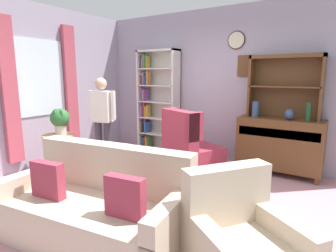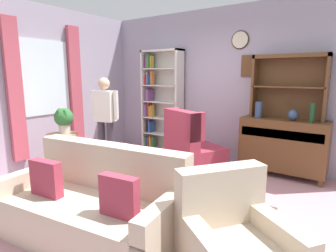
% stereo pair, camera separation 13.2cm
% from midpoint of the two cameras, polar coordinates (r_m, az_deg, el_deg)
% --- Properties ---
extents(ground_plane, '(5.40, 4.60, 0.02)m').
position_cam_midpoint_polar(ground_plane, '(3.83, -4.00, -14.59)').
color(ground_plane, '#C68C93').
extents(wall_back, '(5.00, 0.09, 2.80)m').
position_cam_midpoint_polar(wall_back, '(5.33, 9.82, 8.13)').
color(wall_back, '#A399AD').
rests_on(wall_back, ground_plane).
extents(wall_left, '(0.16, 4.20, 2.80)m').
position_cam_midpoint_polar(wall_left, '(5.39, -26.25, 7.17)').
color(wall_left, '#A399AD').
rests_on(wall_left, ground_plane).
extents(area_rug, '(2.47, 1.89, 0.01)m').
position_cam_midpoint_polar(area_rug, '(3.50, -4.34, -16.89)').
color(area_rug, brown).
rests_on(area_rug, ground_plane).
extents(bookshelf, '(0.90, 0.30, 2.10)m').
position_cam_midpoint_polar(bookshelf, '(5.85, -3.16, 4.83)').
color(bookshelf, silver).
rests_on(bookshelf, ground_plane).
extents(sideboard, '(1.30, 0.45, 0.92)m').
position_cam_midpoint_polar(sideboard, '(4.84, 21.04, -3.38)').
color(sideboard, brown).
rests_on(sideboard, ground_plane).
extents(sideboard_hutch, '(1.10, 0.26, 1.00)m').
position_cam_midpoint_polar(sideboard_hutch, '(4.82, 22.15, 9.12)').
color(sideboard_hutch, brown).
rests_on(sideboard_hutch, sideboard).
extents(vase_tall, '(0.11, 0.11, 0.26)m').
position_cam_midpoint_polar(vase_tall, '(4.76, 16.68, 3.28)').
color(vase_tall, '#33476B').
rests_on(vase_tall, sideboard).
extents(vase_round, '(0.15, 0.15, 0.17)m').
position_cam_midpoint_polar(vase_round, '(4.67, 22.83, 2.20)').
color(vase_round, '#33476B').
rests_on(vase_round, sideboard).
extents(bottle_wine, '(0.07, 0.07, 0.29)m').
position_cam_midpoint_polar(bottle_wine, '(4.60, 26.01, 2.58)').
color(bottle_wine, '#194223').
rests_on(bottle_wine, sideboard).
extents(couch_floral, '(1.89, 1.07, 0.90)m').
position_cam_midpoint_polar(couch_floral, '(2.95, -15.52, -16.03)').
color(couch_floral, beige).
rests_on(couch_floral, ground_plane).
extents(armchair_floral, '(1.07, 1.07, 0.88)m').
position_cam_midpoint_polar(armchair_floral, '(2.39, 13.41, -23.41)').
color(armchair_floral, beige).
rests_on(armchair_floral, ground_plane).
extents(wingback_chair, '(1.04, 1.05, 1.05)m').
position_cam_midpoint_polar(wingback_chair, '(4.69, 3.59, -4.70)').
color(wingback_chair, '#A33347').
rests_on(wingback_chair, ground_plane).
extents(plant_stand, '(0.52, 0.52, 0.62)m').
position_cam_midpoint_polar(plant_stand, '(5.07, -22.04, -4.30)').
color(plant_stand, '#A87F56').
rests_on(plant_stand, ground_plane).
extents(potted_plant_large, '(0.31, 0.31, 0.43)m').
position_cam_midpoint_polar(potted_plant_large, '(5.00, -21.98, 1.31)').
color(potted_plant_large, beige).
rests_on(potted_plant_large, plant_stand).
extents(person_reading, '(0.52, 0.28, 1.56)m').
position_cam_midpoint_polar(person_reading, '(4.88, -14.05, 1.88)').
color(person_reading, '#38333D').
rests_on(person_reading, ground_plane).
extents(coffee_table, '(0.80, 0.50, 0.42)m').
position_cam_midpoint_polar(coffee_table, '(3.49, -4.68, -10.68)').
color(coffee_table, brown).
rests_on(coffee_table, ground_plane).
extents(book_stack, '(0.22, 0.15, 0.10)m').
position_cam_midpoint_polar(book_stack, '(3.55, -5.83, -8.26)').
color(book_stack, '#B22D33').
rests_on(book_stack, coffee_table).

